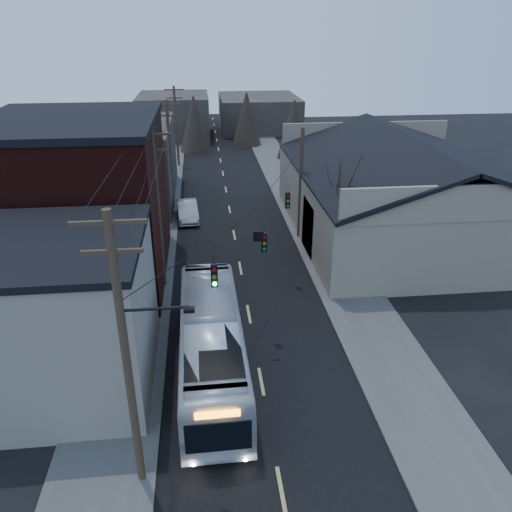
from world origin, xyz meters
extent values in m
cube|color=black|center=(0.00, 30.00, 0.01)|extent=(9.00, 110.00, 0.02)
cube|color=#474744|center=(-6.50, 30.00, 0.06)|extent=(4.00, 110.00, 0.12)
cube|color=#474744|center=(6.50, 30.00, 0.06)|extent=(4.00, 110.00, 0.12)
cube|color=gray|center=(-9.00, 9.00, 3.50)|extent=(8.00, 8.00, 7.00)
cube|color=black|center=(-10.00, 20.00, 5.00)|extent=(10.00, 12.00, 10.00)
cube|color=#2F2A26|center=(-9.50, 36.00, 3.50)|extent=(9.00, 14.00, 7.00)
cube|color=gray|center=(13.00, 25.00, 2.50)|extent=(16.00, 20.00, 5.00)
cube|color=black|center=(9.00, 25.00, 6.30)|extent=(8.16, 20.60, 2.86)
cube|color=black|center=(17.00, 25.00, 6.30)|extent=(8.16, 20.60, 2.86)
cube|color=#2F2A26|center=(-6.00, 65.00, 3.00)|extent=(10.00, 12.00, 6.00)
cube|color=#2F2A26|center=(7.00, 70.00, 2.50)|extent=(12.00, 14.00, 5.00)
cone|color=black|center=(6.50, 20.00, 3.60)|extent=(0.40, 0.40, 7.20)
cylinder|color=#382B1E|center=(-5.00, 3.00, 5.25)|extent=(0.28, 0.28, 10.50)
cube|color=#382B1E|center=(-5.00, 3.00, 10.10)|extent=(2.20, 0.12, 0.12)
cylinder|color=#382B1E|center=(-5.00, 18.00, 5.00)|extent=(0.28, 0.28, 10.00)
cube|color=#382B1E|center=(-5.00, 18.00, 9.60)|extent=(2.20, 0.12, 0.12)
cylinder|color=#382B1E|center=(-5.00, 33.00, 4.75)|extent=(0.28, 0.28, 9.50)
cube|color=#382B1E|center=(-5.00, 33.00, 9.10)|extent=(2.20, 0.12, 0.12)
cylinder|color=#382B1E|center=(-5.00, 48.00, 4.50)|extent=(0.28, 0.28, 9.00)
cube|color=#382B1E|center=(-5.00, 48.00, 8.60)|extent=(2.20, 0.12, 0.12)
cylinder|color=#382B1E|center=(5.00, 25.00, 4.25)|extent=(0.28, 0.28, 8.50)
cube|color=black|center=(-2.00, 7.50, 5.95)|extent=(0.28, 0.20, 1.00)
cube|color=black|center=(0.60, 12.00, 5.35)|extent=(0.28, 0.20, 1.00)
cube|color=black|center=(2.80, 18.00, 5.45)|extent=(0.28, 0.20, 1.00)
imported|color=silver|center=(-2.22, 8.92, 1.67)|extent=(2.94, 11.99, 3.33)
imported|color=#B2B5BA|center=(-3.69, 29.96, 0.78)|extent=(2.02, 4.84, 1.56)
camera|label=1|loc=(-2.29, -10.52, 15.17)|focal=35.00mm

